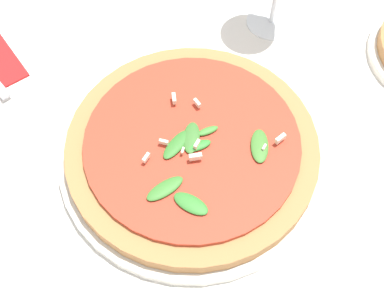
% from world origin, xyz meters
% --- Properties ---
extents(ground_plane, '(6.00, 6.00, 0.00)m').
position_xyz_m(ground_plane, '(0.00, 0.00, 0.00)').
color(ground_plane, silver).
extents(pizza_arugula_main, '(0.31, 0.31, 0.05)m').
position_xyz_m(pizza_arugula_main, '(0.01, 0.02, 0.02)').
color(pizza_arugula_main, silver).
rests_on(pizza_arugula_main, ground_plane).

